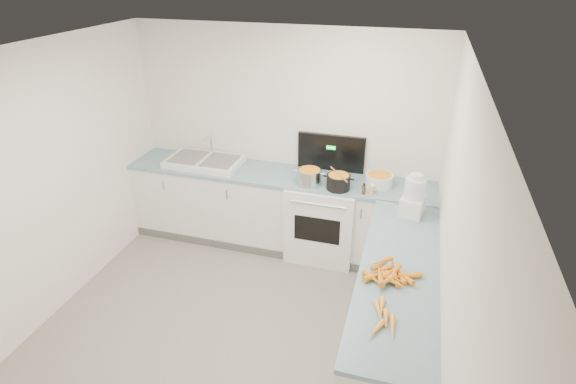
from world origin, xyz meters
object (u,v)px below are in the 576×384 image
(extract_bottle, at_px, (364,190))
(stove, at_px, (323,217))
(spice_jar, at_px, (372,190))
(food_processor, at_px, (413,197))
(steel_pot, at_px, (309,178))
(black_pot, at_px, (338,183))
(sink, at_px, (204,161))
(mixing_bowl, at_px, (379,180))

(extract_bottle, bearing_deg, stove, 155.34)
(spice_jar, height_order, food_processor, food_processor)
(steel_pot, relative_size, black_pot, 1.04)
(steel_pot, relative_size, extract_bottle, 2.65)
(sink, xyz_separation_m, steel_pot, (1.31, -0.16, 0.04))
(sink, bearing_deg, food_processor, -11.74)
(stove, xyz_separation_m, extract_bottle, (0.45, -0.21, 0.51))
(mixing_bowl, distance_m, extract_bottle, 0.27)
(sink, xyz_separation_m, extract_bottle, (1.90, -0.22, 0.01))
(steel_pot, bearing_deg, food_processor, -17.35)
(steel_pot, relative_size, mixing_bowl, 0.89)
(stove, xyz_separation_m, black_pot, (0.18, -0.16, 0.53))
(stove, distance_m, extract_bottle, 0.71)
(stove, relative_size, steel_pot, 5.28)
(steel_pot, distance_m, mixing_bowl, 0.74)
(steel_pot, height_order, extract_bottle, steel_pot)
(stove, bearing_deg, food_processor, -27.10)
(sink, xyz_separation_m, food_processor, (2.39, -0.50, 0.14))
(extract_bottle, distance_m, food_processor, 0.58)
(mixing_bowl, bearing_deg, sink, -179.72)
(stove, bearing_deg, mixing_bowl, 2.52)
(food_processor, bearing_deg, mixing_bowl, 125.59)
(black_pot, bearing_deg, extract_bottle, -9.13)
(food_processor, bearing_deg, stove, 152.90)
(extract_bottle, bearing_deg, spice_jar, 18.70)
(spice_jar, distance_m, food_processor, 0.53)
(steel_pot, distance_m, spice_jar, 0.67)
(black_pot, bearing_deg, food_processor, -22.65)
(steel_pot, height_order, mixing_bowl, steel_pot)
(spice_jar, bearing_deg, steel_pot, 176.82)
(mixing_bowl, bearing_deg, spice_jar, -104.16)
(spice_jar, xyz_separation_m, food_processor, (0.41, -0.30, 0.13))
(mixing_bowl, bearing_deg, steel_pot, -166.86)
(sink, relative_size, spice_jar, 9.42)
(spice_jar, bearing_deg, sink, 174.35)
(spice_jar, bearing_deg, stove, 161.12)
(mixing_bowl, xyz_separation_m, food_processor, (0.36, -0.51, 0.11))
(stove, xyz_separation_m, steel_pot, (-0.14, -0.14, 0.54))
(stove, height_order, extract_bottle, stove)
(steel_pot, bearing_deg, sink, 173.09)
(steel_pot, distance_m, extract_bottle, 0.60)
(stove, height_order, mixing_bowl, stove)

